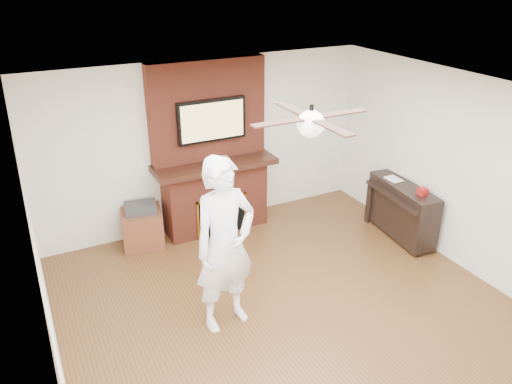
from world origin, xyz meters
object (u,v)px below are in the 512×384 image
side_table (142,226)px  piano (401,209)px  person (225,245)px  fireplace (212,165)px

side_table → piano: bearing=-11.7°
person → piano: 3.15m
fireplace → person: fireplace is taller
piano → fireplace: bearing=152.8°
fireplace → side_table: size_ratio=3.86×
fireplace → piano: fireplace is taller
piano → side_table: bearing=163.3°
person → side_table: bearing=91.2°
person → piano: (3.03, 0.62, -0.55)m
fireplace → person: size_ratio=1.27×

